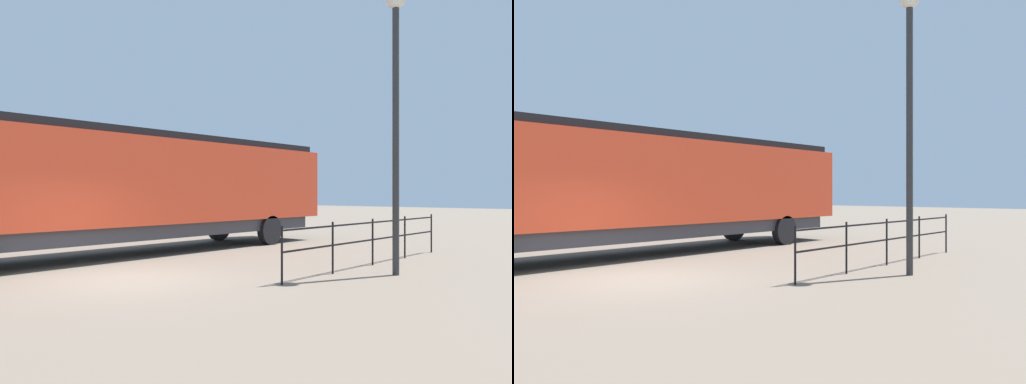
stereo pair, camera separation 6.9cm
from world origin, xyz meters
TOP-DOWN VIEW (x-y plane):
  - ground_plane at (0.00, 0.00)m, footprint 120.00×120.00m
  - locomotive at (-4.01, 3.37)m, footprint 3.04×16.58m
  - lamp_post at (4.24, 4.65)m, footprint 0.50×0.50m
  - platform_fence at (3.01, 5.80)m, footprint 0.05×8.02m

SIDE VIEW (x-z plane):
  - ground_plane at x=0.00m, z-range 0.00..0.00m
  - platform_fence at x=3.01m, z-range 0.18..1.45m
  - locomotive at x=-4.01m, z-range 0.26..4.16m
  - lamp_post at x=4.24m, z-range 1.24..8.13m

